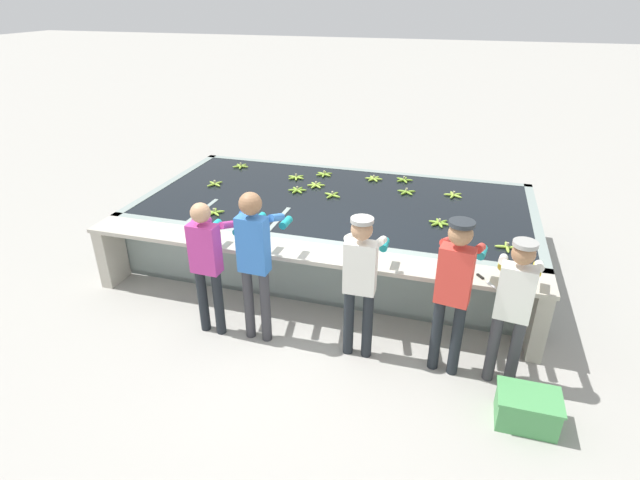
% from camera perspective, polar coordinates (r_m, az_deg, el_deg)
% --- Properties ---
extents(ground_plane, '(80.00, 80.00, 0.00)m').
position_cam_1_polar(ground_plane, '(5.98, -2.81, -9.39)').
color(ground_plane, '#A3A099').
rests_on(ground_plane, ground).
extents(wash_tank, '(5.46, 2.83, 0.85)m').
position_cam_1_polar(wash_tank, '(7.30, 1.83, 1.55)').
color(wash_tank, gray).
rests_on(wash_tank, ground).
extents(work_ledge, '(5.46, 0.45, 0.85)m').
position_cam_1_polar(work_ledge, '(5.81, -2.23, -3.09)').
color(work_ledge, '#B7B2A3').
rests_on(work_ledge, ground).
extents(worker_0, '(0.42, 0.71, 1.58)m').
position_cam_1_polar(worker_0, '(5.50, -12.73, -1.92)').
color(worker_0, '#1E2328').
rests_on(worker_0, ground).
extents(worker_1, '(0.42, 0.73, 1.75)m').
position_cam_1_polar(worker_1, '(5.24, -7.43, -1.52)').
color(worker_1, '#38383D').
rests_on(worker_1, ground).
extents(worker_2, '(0.41, 0.71, 1.60)m').
position_cam_1_polar(worker_2, '(5.02, 4.66, -3.97)').
color(worker_2, '#1E2328').
rests_on(worker_2, ground).
extents(worker_3, '(0.48, 0.74, 1.68)m').
position_cam_1_polar(worker_3, '(4.92, 15.09, -4.77)').
color(worker_3, '#1E2328').
rests_on(worker_3, ground).
extents(worker_4, '(0.46, 0.73, 1.56)m').
position_cam_1_polar(worker_4, '(4.99, 21.28, -6.44)').
color(worker_4, '#38383D').
rests_on(worker_4, ground).
extents(banana_bunch_floating_0, '(0.28, 0.27, 0.08)m').
position_cam_1_polar(banana_bunch_floating_0, '(7.93, 6.16, 6.98)').
color(banana_bunch_floating_0, '#9EC642').
rests_on(banana_bunch_floating_0, wash_tank).
extents(banana_bunch_floating_1, '(0.27, 0.28, 0.08)m').
position_cam_1_polar(banana_bunch_floating_1, '(7.48, 15.02, 4.99)').
color(banana_bunch_floating_1, '#9EC642').
rests_on(banana_bunch_floating_1, wash_tank).
extents(banana_bunch_floating_2, '(0.28, 0.28, 0.08)m').
position_cam_1_polar(banana_bunch_floating_2, '(7.61, -0.46, 6.29)').
color(banana_bunch_floating_2, '#9EC642').
rests_on(banana_bunch_floating_2, wash_tank).
extents(banana_bunch_floating_3, '(0.27, 0.28, 0.08)m').
position_cam_1_polar(banana_bunch_floating_3, '(8.58, -9.04, 8.33)').
color(banana_bunch_floating_3, '#93BC3D').
rests_on(banana_bunch_floating_3, wash_tank).
extents(banana_bunch_floating_4, '(0.28, 0.28, 0.08)m').
position_cam_1_polar(banana_bunch_floating_4, '(7.96, -2.75, 7.17)').
color(banana_bunch_floating_4, '#93BC3D').
rests_on(banana_bunch_floating_4, wash_tank).
extents(banana_bunch_floating_5, '(0.28, 0.28, 0.08)m').
position_cam_1_polar(banana_bunch_floating_5, '(6.51, 13.48, 1.91)').
color(banana_bunch_floating_5, '#7FAD33').
rests_on(banana_bunch_floating_5, wash_tank).
extents(banana_bunch_floating_6, '(0.26, 0.26, 0.08)m').
position_cam_1_polar(banana_bunch_floating_6, '(7.83, -11.93, 6.29)').
color(banana_bunch_floating_6, '#93BC3D').
rests_on(banana_bunch_floating_6, wash_tank).
extents(banana_bunch_floating_7, '(0.28, 0.28, 0.08)m').
position_cam_1_polar(banana_bunch_floating_7, '(6.13, 20.60, -0.76)').
color(banana_bunch_floating_7, '#9EC642').
rests_on(banana_bunch_floating_7, wash_tank).
extents(banana_bunch_floating_8, '(0.27, 0.27, 0.08)m').
position_cam_1_polar(banana_bunch_floating_8, '(7.23, 1.43, 5.16)').
color(banana_bunch_floating_8, '#8CB738').
rests_on(banana_bunch_floating_8, wash_tank).
extents(banana_bunch_floating_9, '(0.27, 0.28, 0.08)m').
position_cam_1_polar(banana_bunch_floating_9, '(6.79, -12.00, 3.11)').
color(banana_bunch_floating_9, '#8CB738').
rests_on(banana_bunch_floating_9, wash_tank).
extents(banana_bunch_floating_10, '(0.27, 0.27, 0.08)m').
position_cam_1_polar(banana_bunch_floating_10, '(7.46, 9.86, 5.45)').
color(banana_bunch_floating_10, '#7FAD33').
rests_on(banana_bunch_floating_10, wash_tank).
extents(banana_bunch_floating_11, '(0.27, 0.27, 0.08)m').
position_cam_1_polar(banana_bunch_floating_11, '(7.94, 9.58, 6.80)').
color(banana_bunch_floating_11, '#7FAD33').
rests_on(banana_bunch_floating_11, wash_tank).
extents(banana_bunch_floating_12, '(0.27, 0.28, 0.08)m').
position_cam_1_polar(banana_bunch_floating_12, '(8.09, 0.47, 7.54)').
color(banana_bunch_floating_12, '#8CB738').
rests_on(banana_bunch_floating_12, wash_tank).
extents(banana_bunch_floating_13, '(0.28, 0.28, 0.08)m').
position_cam_1_polar(banana_bunch_floating_13, '(7.42, -2.60, 5.72)').
color(banana_bunch_floating_13, '#7FAD33').
rests_on(banana_bunch_floating_13, wash_tank).
extents(banana_bunch_ledge_0, '(0.27, 0.27, 0.08)m').
position_cam_1_polar(banana_bunch_ledge_0, '(6.16, -12.46, 0.60)').
color(banana_bunch_ledge_0, '#75A333').
rests_on(banana_bunch_ledge_0, work_ledge).
extents(knife_0, '(0.24, 0.29, 0.02)m').
position_cam_1_polar(knife_0, '(5.38, 18.30, -4.33)').
color(knife_0, silver).
rests_on(knife_0, work_ledge).
extents(knife_1, '(0.28, 0.26, 0.02)m').
position_cam_1_polar(knife_1, '(5.90, -8.46, -0.38)').
color(knife_1, silver).
rests_on(knife_1, work_ledge).
extents(crate, '(0.55, 0.39, 0.32)m').
position_cam_1_polar(crate, '(5.05, 22.59, -17.41)').
color(crate, '#4C9E56').
rests_on(crate, ground).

